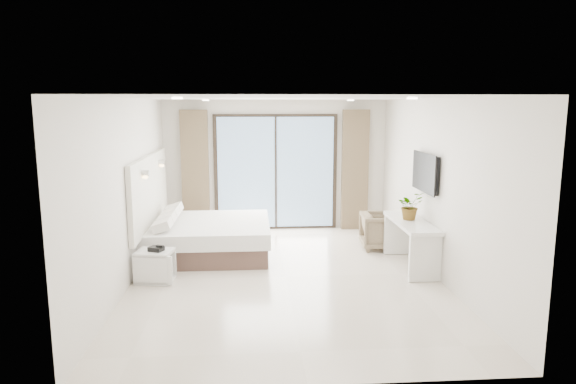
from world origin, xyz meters
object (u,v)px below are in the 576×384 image
Objects in this scene: nightstand at (155,266)px; armchair at (381,229)px; bed at (209,237)px; console_desk at (411,233)px.

nightstand is 0.81× the size of armchair.
bed reaches higher than nightstand.
bed is 3.58× the size of nightstand.
console_desk reaches higher than bed.
bed is at bearing 72.94° from nightstand.
bed is 2.89× the size of armchair.
console_desk is 2.20× the size of armchair.
console_desk is at bearing -16.28° from bed.
console_desk is (3.99, 0.40, 0.32)m from nightstand.
console_desk is (3.31, -0.97, 0.26)m from bed.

